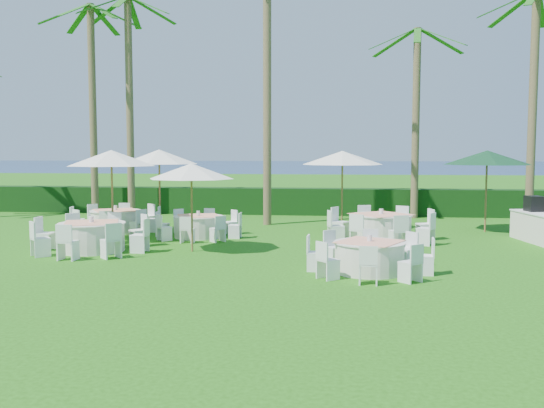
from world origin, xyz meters
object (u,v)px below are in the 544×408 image
Objects in this scene: banquet_table_e at (198,226)px; banquet_table_c at (369,256)px; banquet_table_f at (381,227)px; umbrella_green at (487,158)px; banquet_table_d at (116,221)px; umbrella_a at (111,158)px; umbrella_b at (191,171)px; umbrella_d at (342,158)px; banquet_table_a at (92,236)px; umbrella_c at (159,157)px.

banquet_table_c is at bearing -44.34° from banquet_table_e.
umbrella_green is (3.83, 2.62, 2.20)m from banquet_table_f.
banquet_table_d is 9.32m from banquet_table_f.
banquet_table_f is at bearing 5.96° from umbrella_a.
umbrella_b is (3.74, -3.77, 1.90)m from banquet_table_d.
banquet_table_d is at bearing 163.88° from banquet_table_e.
umbrella_a is 0.96× the size of umbrella_green.
umbrella_green reaches higher than umbrella_d.
umbrella_b is at bearing -153.69° from banquet_table_f.
banquet_table_e is at bearing 135.66° from banquet_table_c.
umbrella_d reaches higher than banquet_table_d.
banquet_table_a is at bearing -84.68° from umbrella_a.
banquet_table_d is at bearing 101.87° from banquet_table_a.
umbrella_c is at bearing 82.00° from banquet_table_a.
banquet_table_d is 5.64m from umbrella_b.
banquet_table_a is 8.93m from banquet_table_f.
umbrella_d is at bearing 26.95° from umbrella_a.
banquet_table_a reaches higher than banquet_table_c.
umbrella_d reaches higher than banquet_table_e.
banquet_table_c is 9.38m from umbrella_a.
umbrella_d is (7.15, 5.85, 2.19)m from banquet_table_a.
banquet_table_c is at bearing -43.03° from umbrella_c.
umbrella_a is at bearing -164.19° from umbrella_green.
banquet_table_f is 6.43m from umbrella_b.
banquet_table_c is at bearing -35.77° from banquet_table_d.
umbrella_c reaches higher than umbrella_green.
umbrella_b reaches higher than banquet_table_d.
umbrella_b is at bearing -45.22° from banquet_table_d.
umbrella_c reaches higher than banquet_table_a.
banquet_table_d is at bearing 108.67° from umbrella_a.
umbrella_d reaches higher than banquet_table_f.
umbrella_green is (13.09, 1.58, 2.24)m from banquet_table_d.
umbrella_b is (-5.52, -2.73, 1.85)m from banquet_table_f.
umbrella_green reaches higher than banquet_table_e.
banquet_table_a is 13.65m from umbrella_green.
banquet_table_d is 1.09× the size of banquet_table_e.
umbrella_a is (0.65, -1.94, 2.24)m from banquet_table_d.
umbrella_b is (0.50, -2.83, 1.93)m from banquet_table_e.
banquet_table_d is 13.37m from umbrella_green.
umbrella_c is at bearing 141.43° from banquet_table_e.
umbrella_b is at bearing 153.31° from banquet_table_c.
banquet_table_f is (8.41, 3.01, 0.02)m from banquet_table_a.
banquet_table_f is 3.79m from umbrella_d.
banquet_table_e is (3.24, -0.94, -0.03)m from banquet_table_d.
banquet_table_c is at bearing -96.40° from banquet_table_f.
umbrella_a is (-8.02, 4.31, 2.26)m from banquet_table_c.
banquet_table_e is at bearing -38.57° from umbrella_c.
umbrella_a reaches higher than banquet_table_c.
umbrella_b is 10.78m from umbrella_green.
banquet_table_a is 1.32× the size of umbrella_b.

